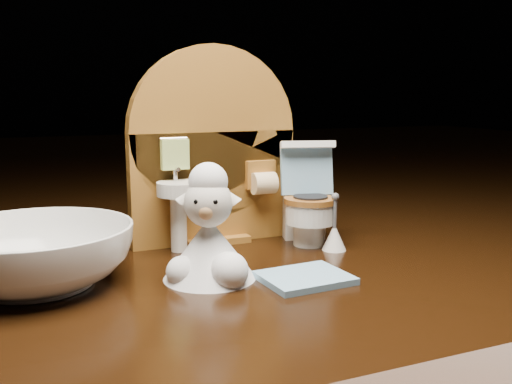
# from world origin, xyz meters

# --- Properties ---
(backdrop_panel) EXTENTS (0.13, 0.05, 0.15)m
(backdrop_panel) POSITION_xyz_m (-0.00, 0.06, 0.07)
(backdrop_panel) COLOR #945E20
(backdrop_panel) RESTS_ON ground
(toy_toilet) EXTENTS (0.05, 0.05, 0.08)m
(toy_toilet) POSITION_xyz_m (0.07, 0.03, 0.03)
(toy_toilet) COLOR white
(toy_toilet) RESTS_ON ground
(bath_mat) EXTENTS (0.05, 0.05, 0.00)m
(bath_mat) POSITION_xyz_m (0.02, -0.05, 0.00)
(bath_mat) COLOR #78A7C6
(bath_mat) RESTS_ON ground
(toilet_brush) EXTENTS (0.02, 0.02, 0.04)m
(toilet_brush) POSITION_xyz_m (0.07, 0.00, 0.01)
(toilet_brush) COLOR white
(toilet_brush) RESTS_ON ground
(plush_lamb) EXTENTS (0.06, 0.06, 0.08)m
(plush_lamb) POSITION_xyz_m (-0.03, -0.02, 0.03)
(plush_lamb) COLOR white
(plush_lamb) RESTS_ON ground
(ceramic_bowl) EXTENTS (0.13, 0.13, 0.04)m
(ceramic_bowl) POSITION_xyz_m (-0.13, 0.01, 0.02)
(ceramic_bowl) COLOR white
(ceramic_bowl) RESTS_ON ground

